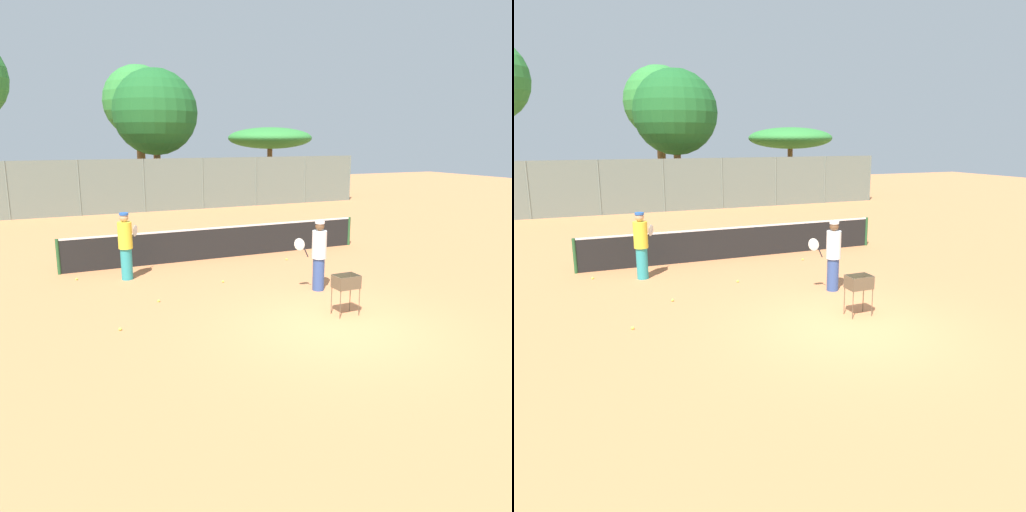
% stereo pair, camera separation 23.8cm
% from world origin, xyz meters
% --- Properties ---
extents(ground_plane, '(80.00, 80.00, 0.00)m').
position_xyz_m(ground_plane, '(0.00, 0.00, 0.00)').
color(ground_plane, '#D37F4C').
extents(tennis_net, '(10.39, 0.10, 1.07)m').
position_xyz_m(tennis_net, '(0.00, 7.07, 0.56)').
color(tennis_net, '#26592D').
rests_on(tennis_net, ground_plane).
extents(back_fence, '(27.00, 0.08, 2.90)m').
position_xyz_m(back_fence, '(0.00, 19.07, 1.45)').
color(back_fence, slate).
rests_on(back_fence, ground_plane).
extents(tree_1, '(5.03, 5.03, 8.01)m').
position_xyz_m(tree_1, '(1.49, 22.06, 5.47)').
color(tree_1, brown).
rests_on(tree_1, ground_plane).
extents(tree_2, '(5.89, 5.89, 4.74)m').
position_xyz_m(tree_2, '(10.00, 23.97, 3.99)').
color(tree_2, brown).
rests_on(tree_2, ground_plane).
extents(tree_3, '(4.75, 4.75, 7.28)m').
position_xyz_m(tree_3, '(2.21, 24.84, 6.60)').
color(tree_3, brown).
rests_on(tree_3, ground_plane).
extents(tree_4, '(4.32, 4.32, 8.33)m').
position_xyz_m(tree_4, '(0.85, 23.56, 6.11)').
color(tree_4, brown).
rests_on(tree_4, ground_plane).
extents(player_white_outfit, '(0.71, 0.79, 1.92)m').
position_xyz_m(player_white_outfit, '(-3.39, 5.69, 1.00)').
color(player_white_outfit, teal).
rests_on(player_white_outfit, ground_plane).
extents(player_red_cap, '(0.94, 0.38, 1.85)m').
position_xyz_m(player_red_cap, '(1.04, 2.53, 0.96)').
color(player_red_cap, '#334C8C').
rests_on(player_red_cap, ground_plane).
extents(ball_cart, '(0.56, 0.41, 0.94)m').
position_xyz_m(ball_cart, '(0.60, 0.62, 0.71)').
color(ball_cart, brown).
rests_on(ball_cart, ground_plane).
extents(tennis_ball_0, '(0.07, 0.07, 0.07)m').
position_xyz_m(tennis_ball_0, '(-4.74, 6.20, 0.03)').
color(tennis_ball_0, '#D1E54C').
rests_on(tennis_ball_0, ground_plane).
extents(tennis_ball_1, '(0.07, 0.07, 0.07)m').
position_xyz_m(tennis_ball_1, '(-1.01, 4.24, 0.03)').
color(tennis_ball_1, '#D1E54C').
rests_on(tennis_ball_1, ground_plane).
extents(tennis_ball_2, '(0.07, 0.07, 0.07)m').
position_xyz_m(tennis_ball_2, '(-3.07, 3.28, 0.03)').
color(tennis_ball_2, '#D1E54C').
rests_on(tennis_ball_2, ground_plane).
extents(tennis_ball_3, '(0.07, 0.07, 0.07)m').
position_xyz_m(tennis_ball_3, '(1.86, 5.87, 0.03)').
color(tennis_ball_3, '#D1E54C').
rests_on(tennis_ball_3, ground_plane).
extents(tennis_ball_4, '(0.07, 0.07, 0.07)m').
position_xyz_m(tennis_ball_4, '(-4.26, 1.75, 0.03)').
color(tennis_ball_4, '#D1E54C').
rests_on(tennis_ball_4, ground_plane).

